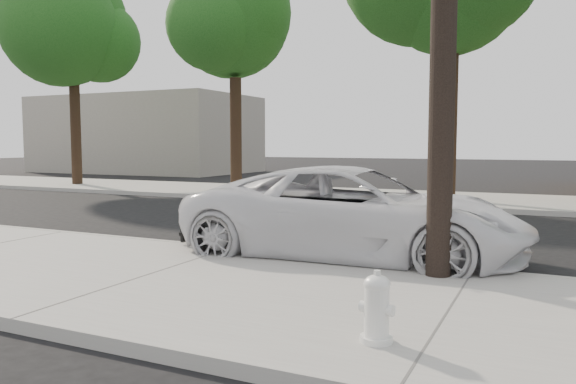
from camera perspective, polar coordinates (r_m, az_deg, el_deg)
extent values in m
plane|color=black|center=(11.64, -0.31, -4.61)|extent=(120.00, 120.00, 0.00)
cube|color=gray|center=(8.04, -13.81, -8.58)|extent=(90.00, 4.40, 0.15)
cube|color=gray|center=(19.58, 10.50, -0.56)|extent=(90.00, 5.00, 0.15)
cube|color=#9E9B93|center=(9.81, -5.64, -6.01)|extent=(90.00, 0.12, 0.16)
cube|color=gray|center=(39.30, -14.22, 5.66)|extent=(14.00, 8.00, 5.00)
cylinder|color=black|center=(26.39, -20.75, 5.67)|extent=(0.44, 0.44, 4.50)
sphere|color=#154313|center=(26.72, -21.01, 13.73)|extent=(4.50, 4.50, 4.50)
sphere|color=#154313|center=(26.21, -20.89, 16.58)|extent=(3.60, 3.60, 3.60)
cylinder|color=black|center=(21.55, -5.32, 5.86)|extent=(0.44, 0.44, 4.25)
sphere|color=#154313|center=(21.89, -5.39, 15.12)|extent=(4.20, 4.20, 4.20)
sphere|color=#154313|center=(21.49, -4.67, 18.37)|extent=(3.36, 3.36, 3.36)
cylinder|color=black|center=(18.40, 16.12, 6.61)|extent=(0.44, 0.44, 4.75)
imported|color=silver|center=(9.36, 6.78, -2.17)|extent=(5.73, 2.84, 1.56)
cylinder|color=silver|center=(5.30, 8.95, -14.52)|extent=(0.30, 0.30, 0.06)
cylinder|color=silver|center=(5.23, 8.99, -12.15)|extent=(0.22, 0.22, 0.51)
ellipsoid|color=silver|center=(5.16, 9.03, -9.23)|extent=(0.24, 0.24, 0.17)
cylinder|color=silver|center=(5.22, 9.00, -11.62)|extent=(0.33, 0.13, 0.10)
cylinder|color=silver|center=(5.22, 9.00, -11.62)|extent=(0.15, 0.18, 0.13)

